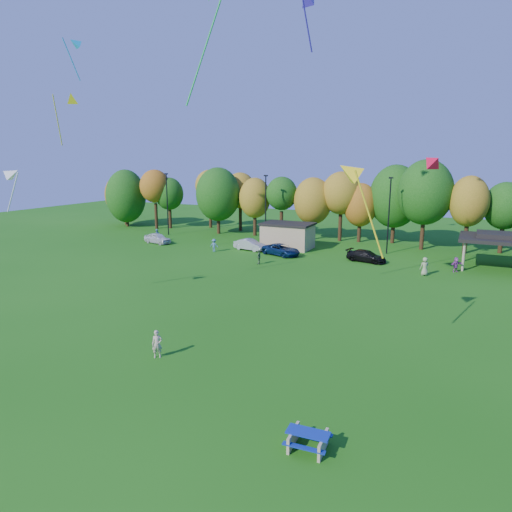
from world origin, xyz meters
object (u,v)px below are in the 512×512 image
at_px(car_b, 250,245).
at_px(car_a, 158,238).
at_px(car_c, 281,250).
at_px(kite_flyer, 157,344).
at_px(picnic_table, 308,439).
at_px(car_d, 366,256).

bearing_deg(car_b, car_a, 105.38).
bearing_deg(car_c, kite_flyer, -151.77).
relative_size(picnic_table, car_d, 0.40).
bearing_deg(car_b, picnic_table, -140.20).
distance_m(picnic_table, car_a, 46.97).
height_order(picnic_table, car_d, car_d).
xyz_separation_m(kite_flyer, car_a, (-22.42, 29.14, -0.11)).
relative_size(kite_flyer, car_c, 0.34).
xyz_separation_m(picnic_table, car_b, (-19.75, 34.64, 0.26)).
height_order(picnic_table, car_a, car_a).
bearing_deg(picnic_table, car_d, 95.44).
xyz_separation_m(picnic_table, car_a, (-33.01, 33.41, 0.28)).
bearing_deg(kite_flyer, car_b, 71.70).
bearing_deg(car_a, car_c, -78.02).
bearing_deg(car_a, car_b, -73.05).
bearing_deg(kite_flyer, car_c, 63.62).
xyz_separation_m(car_b, car_c, (4.68, -1.13, -0.02)).
xyz_separation_m(car_c, car_d, (9.83, 0.87, -0.03)).
bearing_deg(car_b, car_d, -80.92).
height_order(car_c, car_d, car_c).
bearing_deg(car_b, car_c, -93.44).
height_order(picnic_table, car_b, car_b).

